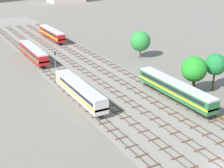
{
  "coord_description": "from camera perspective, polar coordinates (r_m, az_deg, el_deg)",
  "views": [
    {
      "loc": [
        -33.05,
        -27.09,
        27.73
      ],
      "look_at": [
        0.0,
        32.79,
        1.5
      ],
      "focal_mm": 52.39,
      "sensor_mm": 36.0,
      "label": 1
    }
  ],
  "objects": [
    {
      "name": "track_far_left",
      "position": [
        91.75,
        -12.25,
        2.99
      ],
      "size": [
        2.4,
        126.0,
        0.29
      ],
      "color": "#47382D",
      "rests_on": "ground"
    },
    {
      "name": "track_centre",
      "position": [
        96.1,
        -4.69,
        4.23
      ],
      "size": [
        2.4,
        126.0,
        0.29
      ],
      "color": "#47382D",
      "rests_on": "ground"
    },
    {
      "name": "diesel_railcar_far_left_mid",
      "position": [
        97.54,
        -13.59,
        5.46
      ],
      "size": [
        2.96,
        20.5,
        3.8
      ],
      "color": "red",
      "rests_on": "ground"
    },
    {
      "name": "signal_post_nearest",
      "position": [
        86.31,
        -9.9,
        4.34
      ],
      "size": [
        0.28,
        0.47,
        5.45
      ],
      "color": "gray",
      "rests_on": "ground"
    },
    {
      "name": "track_centre_right",
      "position": [
        97.91,
        -2.33,
        4.6
      ],
      "size": [
        2.4,
        126.0,
        0.29
      ],
      "color": "#47382D",
      "rests_on": "ground"
    },
    {
      "name": "ballast_bed",
      "position": [
        93.61,
        -6.89,
        3.6
      ],
      "size": [
        21.67,
        176.0,
        0.01
      ],
      "primitive_type": "cube",
      "color": "gray",
      "rests_on": "ground"
    },
    {
      "name": "track_centre_left",
      "position": [
        94.46,
        -7.13,
        3.83
      ],
      "size": [
        2.4,
        126.0,
        0.29
      ],
      "color": "#47382D",
      "rests_on": "ground"
    },
    {
      "name": "ground_plane",
      "position": [
        93.62,
        -6.89,
        3.6
      ],
      "size": [
        480.0,
        480.0,
        0.0
      ],
      "primitive_type": "plane",
      "color": "slate"
    },
    {
      "name": "lineside_tree_4",
      "position": [
        75.25,
        17.6,
        3.24
      ],
      "size": [
        4.75,
        4.75,
        8.46
      ],
      "color": "#4C331E",
      "rests_on": "ground"
    },
    {
      "name": "lineside_tree_0",
      "position": [
        72.36,
        14.4,
        2.07
      ],
      "size": [
        3.21,
        3.21,
        6.75
      ],
      "color": "#4C331E",
      "rests_on": "ground"
    },
    {
      "name": "diesel_railcar_centre_midfar",
      "position": [
        121.77,
        -10.46,
        8.73
      ],
      "size": [
        2.96,
        20.5,
        3.8
      ],
      "color": "red",
      "rests_on": "ground"
    },
    {
      "name": "lineside_tree_2",
      "position": [
        71.44,
        14.16,
        2.52
      ],
      "size": [
        5.44,
        5.44,
        8.61
      ],
      "color": "#4C331E",
      "rests_on": "ground"
    },
    {
      "name": "track_left",
      "position": [
        93.01,
        -9.65,
        3.42
      ],
      "size": [
        2.4,
        126.0,
        0.29
      ],
      "color": "#47382D",
      "rests_on": "ground"
    },
    {
      "name": "passenger_coach_centre_right_nearest",
      "position": [
        69.07,
        10.9,
        -0.74
      ],
      "size": [
        2.96,
        22.0,
        3.8
      ],
      "color": "#286638",
      "rests_on": "ground"
    },
    {
      "name": "diesel_railcar_far_left_near",
      "position": [
        67.36,
        -5.66,
        -1.03
      ],
      "size": [
        2.96,
        20.5,
        3.8
      ],
      "color": "beige",
      "rests_on": "ground"
    },
    {
      "name": "lineside_tree_3",
      "position": [
        97.32,
        4.99,
        7.41
      ],
      "size": [
        5.9,
        5.9,
        7.98
      ],
      "color": "#4C331E",
      "rests_on": "ground"
    }
  ]
}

